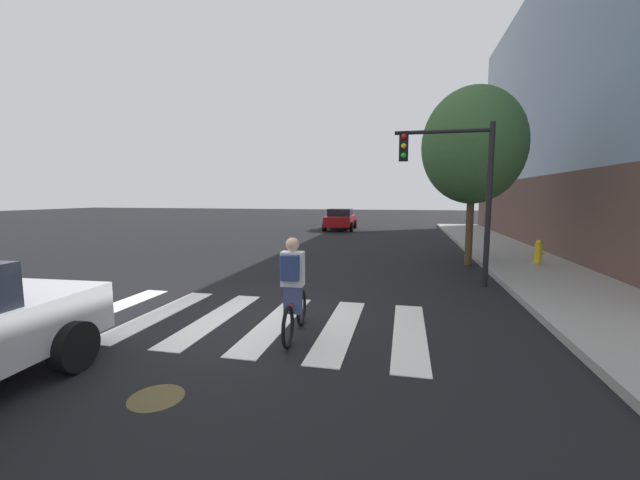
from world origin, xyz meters
The scene contains 8 objects.
ground_plane centered at (0.00, 0.00, 0.00)m, with size 120.00×120.00×0.00m, color black.
crosswalk_stripes centered at (0.06, 0.00, 0.01)m, with size 6.64×3.27×0.01m.
manhole_cover centered at (0.19, -2.81, 0.00)m, with size 0.64×0.64×0.01m, color #473D1E.
sedan_mid centered at (-1.43, 19.73, 0.77)m, with size 2.15×4.37×1.49m.
cyclist centered at (1.22, -0.65, 0.84)m, with size 0.38×1.71×1.69m.
traffic_light_near centered at (4.23, 3.93, 2.86)m, with size 2.47×0.28×4.20m.
fire_hydrant centered at (7.28, 7.07, 0.53)m, with size 0.33×0.22×0.78m.
street_tree_near centered at (5.13, 7.13, 4.00)m, with size 3.33×3.33×5.93m.
Camera 1 is at (2.98, -6.47, 2.35)m, focal length 21.24 mm.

